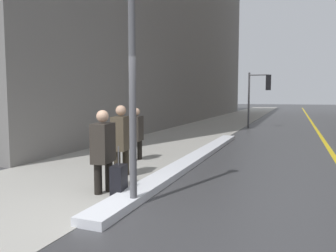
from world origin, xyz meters
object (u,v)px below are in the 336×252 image
(pedestrian_nearside, at_px, (121,137))
(rolling_suitcase, at_px, (119,181))
(lamp_post, at_px, (132,15))
(traffic_light_near, at_px, (261,88))
(pedestrian_trailing, at_px, (136,131))
(pedestrian_with_shoulder_bag, at_px, (103,147))

(pedestrian_nearside, distance_m, rolling_suitcase, 1.71)
(lamp_post, xyz_separation_m, traffic_light_near, (0.62, 15.36, -0.80))
(pedestrian_nearside, height_order, pedestrian_trailing, pedestrian_nearside)
(pedestrian_with_shoulder_bag, relative_size, pedestrian_trailing, 1.05)
(traffic_light_near, height_order, pedestrian_with_shoulder_bag, traffic_light_near)
(pedestrian_with_shoulder_bag, distance_m, pedestrian_nearside, 1.32)
(lamp_post, distance_m, traffic_light_near, 15.39)
(traffic_light_near, relative_size, pedestrian_with_shoulder_bag, 2.05)
(pedestrian_trailing, bearing_deg, pedestrian_with_shoulder_bag, 7.57)
(rolling_suitcase, bearing_deg, pedestrian_with_shoulder_bag, -116.59)
(traffic_light_near, xyz_separation_m, pedestrian_nearside, (-1.83, -13.60, -1.44))
(traffic_light_near, relative_size, rolling_suitcase, 3.45)
(rolling_suitcase, bearing_deg, pedestrian_nearside, -160.60)
(pedestrian_trailing, distance_m, rolling_suitcase, 3.55)
(lamp_post, height_order, pedestrian_nearside, lamp_post)
(pedestrian_with_shoulder_bag, distance_m, rolling_suitcase, 0.72)
(pedestrian_with_shoulder_bag, height_order, rolling_suitcase, pedestrian_with_shoulder_bag)
(lamp_post, distance_m, pedestrian_trailing, 4.63)
(lamp_post, relative_size, pedestrian_nearside, 3.22)
(lamp_post, distance_m, rolling_suitcase, 2.91)
(pedestrian_nearside, relative_size, pedestrian_trailing, 1.08)
(traffic_light_near, height_order, pedestrian_nearside, traffic_light_near)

